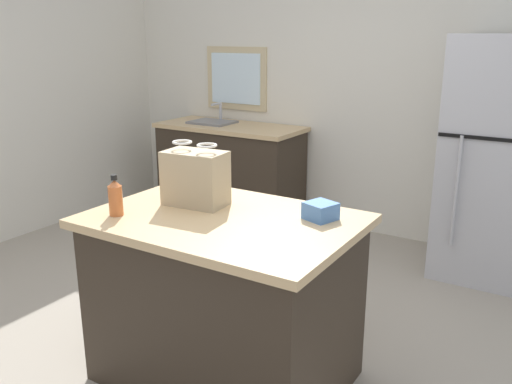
{
  "coord_description": "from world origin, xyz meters",
  "views": [
    {
      "loc": [
        1.59,
        -2.16,
        1.73
      ],
      "look_at": [
        0.15,
        0.15,
        0.93
      ],
      "focal_mm": 38.13,
      "sensor_mm": 36.0,
      "label": 1
    }
  ],
  "objects_px": {
    "kitchen_island": "(225,299)",
    "small_box": "(321,211)",
    "shopping_bag": "(195,178)",
    "bottle": "(115,198)",
    "refrigerator": "(500,160)"
  },
  "relations": [
    {
      "from": "kitchen_island",
      "to": "small_box",
      "type": "xyz_separation_m",
      "value": [
        0.41,
        0.22,
        0.48
      ]
    },
    {
      "from": "shopping_bag",
      "to": "bottle",
      "type": "relative_size",
      "value": 1.63
    },
    {
      "from": "kitchen_island",
      "to": "small_box",
      "type": "bearing_deg",
      "value": 27.61
    },
    {
      "from": "bottle",
      "to": "refrigerator",
      "type": "bearing_deg",
      "value": 59.49
    },
    {
      "from": "small_box",
      "to": "bottle",
      "type": "xyz_separation_m",
      "value": [
        -0.87,
        -0.47,
        0.05
      ]
    },
    {
      "from": "kitchen_island",
      "to": "shopping_bag",
      "type": "distance_m",
      "value": 0.63
    },
    {
      "from": "kitchen_island",
      "to": "shopping_bag",
      "type": "bearing_deg",
      "value": 158.79
    },
    {
      "from": "shopping_bag",
      "to": "small_box",
      "type": "distance_m",
      "value": 0.66
    },
    {
      "from": "refrigerator",
      "to": "bottle",
      "type": "xyz_separation_m",
      "value": [
        -1.38,
        -2.34,
        0.11
      ]
    },
    {
      "from": "kitchen_island",
      "to": "refrigerator",
      "type": "distance_m",
      "value": 2.33
    },
    {
      "from": "kitchen_island",
      "to": "bottle",
      "type": "relative_size",
      "value": 6.3
    },
    {
      "from": "refrigerator",
      "to": "bottle",
      "type": "height_order",
      "value": "refrigerator"
    },
    {
      "from": "small_box",
      "to": "kitchen_island",
      "type": "bearing_deg",
      "value": -152.39
    },
    {
      "from": "kitchen_island",
      "to": "refrigerator",
      "type": "xyz_separation_m",
      "value": [
        0.93,
        2.09,
        0.42
      ]
    },
    {
      "from": "kitchen_island",
      "to": "small_box",
      "type": "distance_m",
      "value": 0.67
    }
  ]
}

